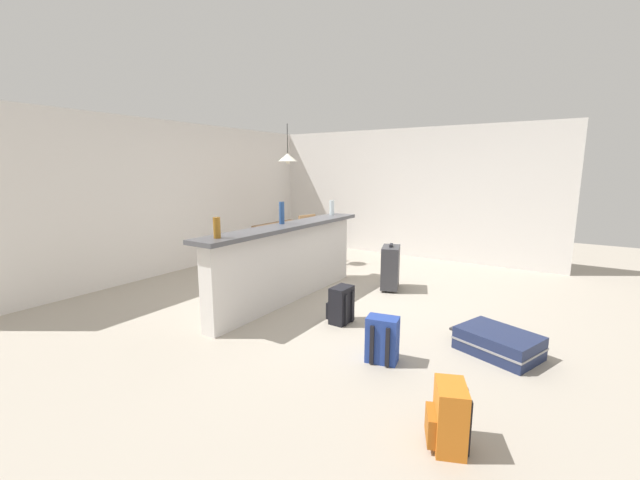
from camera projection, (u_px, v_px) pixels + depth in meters
name	position (u px, v px, depth m)	size (l,w,h in m)	color
ground_plane	(335.00, 298.00, 5.40)	(13.00, 13.00, 0.05)	#ADA393
wall_back	(183.00, 197.00, 6.80)	(6.60, 0.10, 2.50)	silver
wall_right	(400.00, 193.00, 7.86)	(0.10, 6.00, 2.50)	silver
partition_half_wall	(288.00, 265.00, 5.19)	(2.80, 0.20, 0.97)	silver
bar_countertop	(288.00, 226.00, 5.10)	(2.96, 0.40, 0.05)	#4C4C51
bottle_amber	(217.00, 228.00, 4.06)	(0.07, 0.07, 0.22)	#9E661E
bottle_blue	(282.00, 213.00, 5.11)	(0.07, 0.07, 0.29)	#284C89
bottle_clear	(332.00, 208.00, 6.12)	(0.07, 0.07, 0.23)	silver
dining_table	(289.00, 229.00, 7.16)	(1.10, 0.80, 0.74)	brown
dining_chair_near_partition	(311.00, 239.00, 6.93)	(0.46, 0.46, 0.93)	#9E754C
pendant_lamp	(288.00, 157.00, 6.93)	(0.34, 0.34, 0.69)	black
suitcase_flat_navy	(498.00, 343.00, 3.72)	(0.71, 0.89, 0.22)	#1E284C
backpack_black	(341.00, 305.00, 4.47)	(0.29, 0.26, 0.42)	black
suitcase_upright_charcoal	(390.00, 267.00, 5.69)	(0.49, 0.37, 0.67)	#38383D
backpack_orange	(448.00, 417.00, 2.45)	(0.33, 0.31, 0.42)	orange
backpack_blue	(382.00, 340.00, 3.57)	(0.28, 0.31, 0.42)	#233D93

